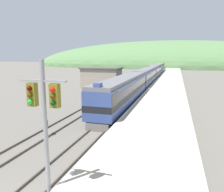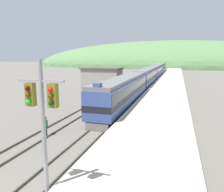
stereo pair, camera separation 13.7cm
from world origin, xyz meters
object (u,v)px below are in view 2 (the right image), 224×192
at_px(signal_mast_main, 42,114).
at_px(carriage_fourth, 161,68).
at_px(carriage_second, 146,77).
at_px(track_worker, 46,125).
at_px(carriage_third, 155,71).
at_px(express_train_lead_car, 124,91).

bearing_deg(signal_mast_main, carriage_fourth, 90.97).
xyz_separation_m(carriage_second, track_worker, (-3.87, -34.73, -1.28)).
relative_size(carriage_second, track_worker, 11.75).
height_order(carriage_second, carriage_fourth, same).
relative_size(carriage_second, signal_mast_main, 2.96).
distance_m(carriage_third, signal_mast_main, 63.58).
height_order(express_train_lead_car, carriage_third, express_train_lead_car).
height_order(express_train_lead_car, carriage_second, express_train_lead_car).
bearing_deg(signal_mast_main, track_worker, 123.82).
distance_m(carriage_second, track_worker, 34.97).
bearing_deg(track_worker, carriage_fourth, 87.10).
relative_size(express_train_lead_car, carriage_third, 1.08).
height_order(express_train_lead_car, track_worker, express_train_lead_car).
distance_m(signal_mast_main, track_worker, 10.12).
bearing_deg(track_worker, signal_mast_main, -56.18).
xyz_separation_m(express_train_lead_car, carriage_fourth, (0.00, 63.70, -0.01)).
xyz_separation_m(carriage_third, signal_mast_main, (1.43, -63.52, 2.15)).
bearing_deg(express_train_lead_car, signal_mast_main, -86.06).
xyz_separation_m(carriage_second, carriage_third, (0.00, 20.88, 0.00)).
distance_m(carriage_fourth, track_worker, 76.60).
xyz_separation_m(carriage_fourth, signal_mast_main, (1.43, -84.41, 2.15)).
xyz_separation_m(carriage_second, signal_mast_main, (1.43, -42.64, 2.15)).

